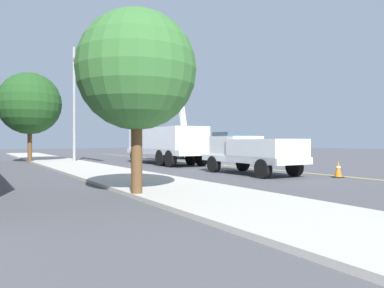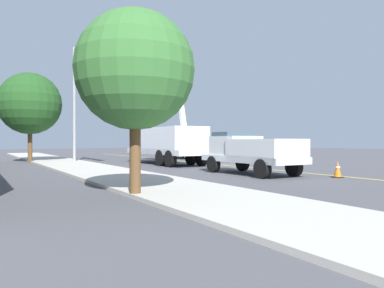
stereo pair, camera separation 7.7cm
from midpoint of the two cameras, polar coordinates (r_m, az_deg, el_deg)
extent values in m
plane|color=#47474C|center=(25.40, 3.83, -3.17)|extent=(120.00, 120.00, 0.00)
cube|color=#B2ADA3|center=(21.61, -15.77, -3.66)|extent=(59.92, 11.85, 0.12)
cube|color=yellow|center=(25.40, 3.83, -3.16)|extent=(49.54, 7.06, 0.01)
cube|color=white|center=(25.61, -3.94, -1.13)|extent=(8.47, 3.61, 0.36)
cube|color=white|center=(27.96, -6.39, 0.58)|extent=(2.92, 2.69, 1.60)
cube|color=#384C56|center=(28.15, -6.56, 2.01)|extent=(2.08, 2.33, 0.64)
cube|color=white|center=(24.72, -2.90, 0.49)|extent=(5.54, 3.20, 1.80)
cube|color=white|center=(23.98, -1.75, 6.89)|extent=(1.21, 0.44, 3.52)
cube|color=white|center=(25.88, -3.77, 11.09)|extent=(2.81, 0.66, 1.00)
cube|color=white|center=(27.11, -5.13, 11.07)|extent=(0.90, 0.90, 0.90)
cube|color=yellow|center=(27.23, -5.13, 12.31)|extent=(0.36, 0.24, 0.60)
cylinder|color=black|center=(27.76, -8.71, -1.79)|extent=(1.08, 0.48, 1.04)
cylinder|color=black|center=(28.69, -4.55, -1.72)|extent=(1.08, 0.48, 1.04)
cylinder|color=black|center=(23.80, -4.73, -2.16)|extent=(1.08, 0.48, 1.04)
cylinder|color=black|center=(24.87, -0.08, -2.05)|extent=(1.08, 0.48, 1.04)
cylinder|color=black|center=(22.63, -3.26, -2.29)|extent=(1.08, 0.48, 1.04)
cylinder|color=black|center=(23.76, 1.55, -2.16)|extent=(1.08, 0.48, 1.04)
cube|color=silver|center=(18.05, 9.25, -2.27)|extent=(5.84, 2.85, 0.30)
cube|color=silver|center=(18.98, 6.85, -0.47)|extent=(2.26, 2.19, 1.10)
cube|color=#384C56|center=(19.14, 6.48, 0.98)|extent=(1.57, 1.93, 0.56)
cube|color=silver|center=(17.27, 11.42, -1.06)|extent=(3.62, 2.54, 1.10)
cylinder|color=black|center=(18.96, 3.44, -3.13)|extent=(0.87, 0.41, 0.84)
cylinder|color=black|center=(20.09, 7.90, -2.93)|extent=(0.87, 0.41, 0.84)
cylinder|color=black|center=(16.06, 10.95, -3.79)|extent=(0.87, 0.41, 0.84)
cylinder|color=black|center=(17.37, 15.59, -3.47)|extent=(0.87, 0.41, 0.84)
cube|color=black|center=(34.41, -1.71, -0.90)|extent=(5.02, 2.54, 0.70)
cube|color=#384C56|center=(34.53, -1.83, 0.10)|extent=(3.65, 2.13, 0.60)
cylinder|color=black|center=(33.45, 0.94, -1.71)|extent=(0.71, 0.33, 0.68)
cylinder|color=black|center=(32.58, -1.61, -1.77)|extent=(0.71, 0.33, 0.68)
cylinder|color=black|center=(36.26, -1.79, -1.55)|extent=(0.71, 0.33, 0.68)
cylinder|color=black|center=(35.46, -4.21, -1.59)|extent=(0.71, 0.33, 0.68)
cube|color=black|center=(17.46, 21.70, -4.79)|extent=(0.40, 0.40, 0.04)
cone|color=orange|center=(17.43, 21.70, -3.58)|extent=(0.32, 0.32, 0.70)
cylinder|color=white|center=(17.42, 21.70, -3.35)|extent=(0.20, 0.20, 0.08)
cube|color=black|center=(29.72, -3.36, -2.61)|extent=(0.40, 0.40, 0.04)
cone|color=orange|center=(29.70, -3.36, -1.88)|extent=(0.32, 0.32, 0.71)
cylinder|color=white|center=(29.70, -3.36, -1.75)|extent=(0.20, 0.20, 0.08)
cylinder|color=gray|center=(28.94, -17.65, 5.75)|extent=(0.22, 0.22, 8.58)
cube|color=gray|center=(26.55, -16.10, 13.61)|extent=(6.08, 1.00, 0.16)
cube|color=gold|center=(28.04, -17.01, 11.74)|extent=(0.20, 0.57, 1.00)
cube|color=black|center=(28.06, -16.81, 11.74)|extent=(0.24, 0.34, 0.84)
cube|color=gold|center=(26.75, -16.29, 12.30)|extent=(0.20, 0.57, 1.00)
cube|color=black|center=(26.77, -16.08, 12.29)|extent=(0.24, 0.34, 0.84)
cube|color=gold|center=(25.47, -15.49, 12.91)|extent=(0.20, 0.57, 1.00)
cube|color=black|center=(25.49, -15.27, 12.90)|extent=(0.24, 0.34, 0.84)
cube|color=gold|center=(24.19, -14.60, 13.58)|extent=(0.20, 0.57, 1.00)
cube|color=black|center=(24.22, -14.37, 13.56)|extent=(0.24, 0.34, 0.84)
cylinder|color=brown|center=(10.62, -8.58, -1.65)|extent=(0.32, 0.32, 2.43)
sphere|color=#33662D|center=(10.80, -8.59, 11.24)|extent=(3.42, 3.42, 3.42)
cylinder|color=brown|center=(30.10, -23.67, 0.03)|extent=(0.32, 0.32, 2.81)
sphere|color=#1E471C|center=(30.24, -23.69, 5.75)|extent=(4.59, 4.59, 4.59)
camera|label=1|loc=(0.04, -89.91, 0.00)|focal=34.53mm
camera|label=2|loc=(0.04, 90.09, 0.00)|focal=34.53mm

